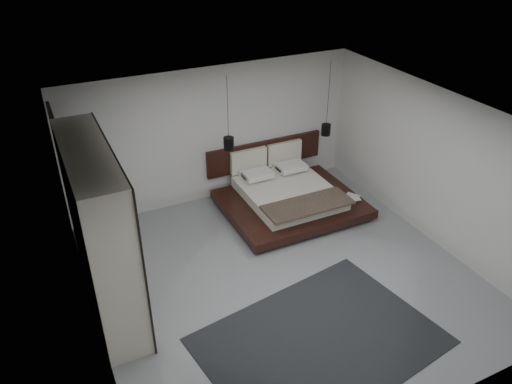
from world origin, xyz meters
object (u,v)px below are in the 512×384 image
lattice_screen (66,182)px  wardrobe (101,232)px  bed (288,195)px  pendant_right (326,129)px  rug (320,341)px  pendant_left (229,143)px

lattice_screen → wardrobe: size_ratio=0.97×
bed → wardrobe: 4.17m
pendant_right → wardrobe: bearing=-161.1°
pendant_right → bed: bearing=-159.5°
bed → pendant_right: pendant_right is taller
bed → pendant_right: (1.10, 0.41, 1.09)m
rug → pendant_left: bearing=86.4°
pendant_left → rug: 4.10m
lattice_screen → pendant_left: size_ratio=1.81×
lattice_screen → wardrobe: 1.83m
pendant_left → wardrobe: pendant_left is taller
bed → wardrobe: wardrobe is taller
pendant_left → pendant_right: same height
pendant_left → rug: pendant_left is taller
bed → rug: size_ratio=0.81×
pendant_left → pendant_right: (2.19, -0.00, -0.12)m
bed → rug: bearing=-111.4°
wardrobe → bed: bearing=18.5°
lattice_screen → bed: (4.08, -0.54, -1.02)m
lattice_screen → pendant_right: pendant_right is taller
pendant_right → rug: (-2.43, -3.82, -1.36)m
pendant_right → lattice_screen: bearing=178.6°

